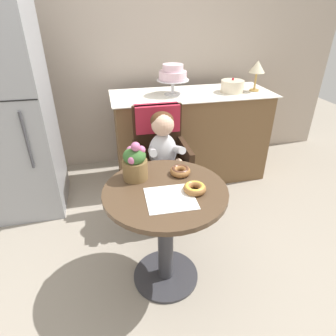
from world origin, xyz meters
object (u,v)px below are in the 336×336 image
object	(u,v)px
donut_mid	(195,188)
seated_child	(164,150)
donut_front	(180,171)
tiered_cake_stand	(173,75)
round_layer_cake	(232,86)
wicker_chair	(160,146)
table_lamp	(257,68)
flower_vase	(135,162)
refrigerator	(8,118)
cafe_table	(165,218)

from	to	relation	value
donut_mid	seated_child	bearing A→B (deg)	93.46
donut_front	donut_mid	bearing A→B (deg)	-81.76
tiered_cake_stand	round_layer_cake	size ratio (longest dim) A/B	1.37
wicker_chair	seated_child	world-z (taller)	seated_child
donut_mid	table_lamp	distance (m)	1.70
flower_vase	tiered_cake_stand	distance (m)	1.27
donut_front	table_lamp	world-z (taller)	table_lamp
donut_mid	tiered_cake_stand	bearing A→B (deg)	81.57
refrigerator	wicker_chair	bearing A→B (deg)	-16.79
cafe_table	donut_mid	bearing A→B (deg)	-20.83
donut_mid	refrigerator	xyz separation A→B (m)	(-1.21, 1.16, 0.11)
cafe_table	round_layer_cake	world-z (taller)	round_layer_cake
cafe_table	seated_child	world-z (taller)	seated_child
wicker_chair	flower_vase	xyz separation A→B (m)	(-0.27, -0.59, 0.19)
wicker_chair	donut_mid	xyz separation A→B (m)	(0.04, -0.81, 0.10)
wicker_chair	donut_mid	size ratio (longest dim) A/B	7.36
seated_child	flower_vase	xyz separation A→B (m)	(-0.27, -0.43, 0.15)
tiered_cake_stand	refrigerator	world-z (taller)	refrigerator
tiered_cake_stand	flower_vase	bearing A→B (deg)	-113.93
seated_child	flower_vase	bearing A→B (deg)	-121.51
cafe_table	tiered_cake_stand	bearing A→B (deg)	74.64
seated_child	round_layer_cake	size ratio (longest dim) A/B	3.31
seated_child	table_lamp	world-z (taller)	table_lamp
wicker_chair	flower_vase	bearing A→B (deg)	-107.55
donut_mid	flower_vase	xyz separation A→B (m)	(-0.30, 0.22, 0.09)
seated_child	donut_mid	world-z (taller)	seated_child
round_layer_cake	seated_child	bearing A→B (deg)	-141.06
cafe_table	tiered_cake_stand	distance (m)	1.47
table_lamp	donut_mid	bearing A→B (deg)	-127.80
wicker_chair	donut_front	size ratio (longest dim) A/B	7.52
tiered_cake_stand	refrigerator	distance (m)	1.44
donut_front	tiered_cake_stand	distance (m)	1.23
cafe_table	round_layer_cake	bearing A→B (deg)	53.27
donut_front	refrigerator	size ratio (longest dim) A/B	0.07
seated_child	donut_front	world-z (taller)	seated_child
cafe_table	donut_mid	xyz separation A→B (m)	(0.16, -0.06, 0.24)
wicker_chair	donut_mid	world-z (taller)	wicker_chair
cafe_table	refrigerator	size ratio (longest dim) A/B	0.42
round_layer_cake	refrigerator	xyz separation A→B (m)	(-1.99, -0.16, -0.11)
round_layer_cake	donut_mid	bearing A→B (deg)	-120.71
seated_child	donut_front	bearing A→B (deg)	-88.73
flower_vase	round_layer_cake	distance (m)	1.55
seated_child	cafe_table	bearing A→B (deg)	-101.12
donut_mid	round_layer_cake	world-z (taller)	round_layer_cake
donut_mid	table_lamp	xyz separation A→B (m)	(1.01, 1.31, 0.37)
donut_mid	wicker_chair	bearing A→B (deg)	92.79
wicker_chair	flower_vase	distance (m)	0.67
seated_child	flower_vase	size ratio (longest dim) A/B	2.96
donut_front	round_layer_cake	distance (m)	1.39
donut_front	round_layer_cake	xyz separation A→B (m)	(0.81, 1.11, 0.21)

